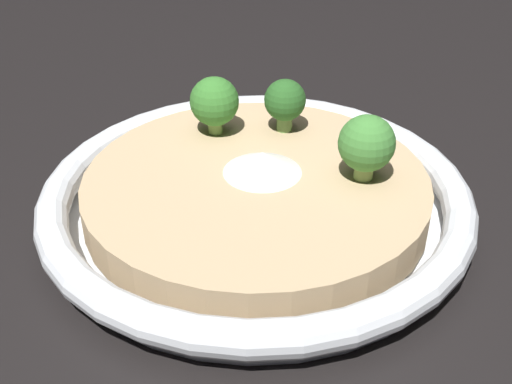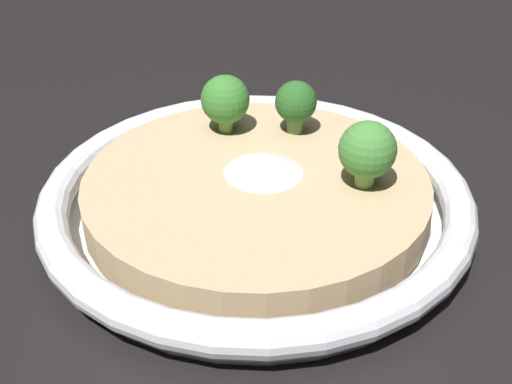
{
  "view_description": "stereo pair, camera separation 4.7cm",
  "coord_description": "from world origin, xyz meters",
  "px_view_note": "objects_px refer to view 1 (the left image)",
  "views": [
    {
      "loc": [
        0.23,
        -0.32,
        0.28
      ],
      "look_at": [
        0.0,
        0.0,
        0.02
      ],
      "focal_mm": 45.0,
      "sensor_mm": 36.0,
      "label": 1
    },
    {
      "loc": [
        0.27,
        -0.29,
        0.28
      ],
      "look_at": [
        0.0,
        0.0,
        0.02
      ],
      "focal_mm": 45.0,
      "sensor_mm": 36.0,
      "label": 2
    }
  ],
  "objects_px": {
    "broccoli_back": "(285,102)",
    "broccoli_back_left": "(214,102)",
    "risotto_bowl": "(256,196)",
    "broccoli_right": "(367,145)"
  },
  "relations": [
    {
      "from": "broccoli_back",
      "to": "broccoli_back_left",
      "type": "bearing_deg",
      "value": -139.82
    },
    {
      "from": "risotto_bowl",
      "to": "broccoli_back_left",
      "type": "height_order",
      "value": "broccoli_back_left"
    },
    {
      "from": "broccoli_right",
      "to": "broccoli_back_left",
      "type": "distance_m",
      "value": 0.13
    },
    {
      "from": "broccoli_right",
      "to": "broccoli_back",
      "type": "height_order",
      "value": "broccoli_right"
    },
    {
      "from": "broccoli_back",
      "to": "broccoli_back_left",
      "type": "xyz_separation_m",
      "value": [
        -0.04,
        -0.04,
        0.0
      ]
    },
    {
      "from": "risotto_bowl",
      "to": "broccoli_back",
      "type": "xyz_separation_m",
      "value": [
        -0.02,
        0.07,
        0.04
      ]
    },
    {
      "from": "broccoli_back",
      "to": "broccoli_back_left",
      "type": "height_order",
      "value": "broccoli_back_left"
    },
    {
      "from": "broccoli_back",
      "to": "broccoli_back_left",
      "type": "relative_size",
      "value": 0.92
    },
    {
      "from": "risotto_bowl",
      "to": "broccoli_right",
      "type": "bearing_deg",
      "value": 34.15
    },
    {
      "from": "risotto_bowl",
      "to": "broccoli_back_left",
      "type": "xyz_separation_m",
      "value": [
        -0.07,
        0.04,
        0.04
      ]
    }
  ]
}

